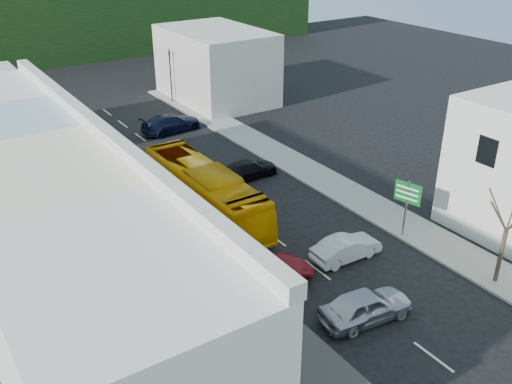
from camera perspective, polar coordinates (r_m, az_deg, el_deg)
name	(u,v)px	position (r m, az deg, el deg)	size (l,w,h in m)	color
ground	(317,270)	(31.14, 6.14, -7.74)	(120.00, 120.00, 0.00)	black
sidewalk_left	(116,229)	(35.53, -13.81, -3.63)	(3.00, 52.00, 0.15)	gray
sidewalk_right	(311,173)	(42.05, 5.55, 1.91)	(3.00, 52.00, 0.15)	gray
shopfront_row	(44,231)	(28.33, -20.46, -3.64)	(8.25, 30.00, 8.00)	silver
distant_block_right	(216,65)	(58.55, -4.02, 12.55)	(8.00, 12.00, 7.00)	#B7B2A8
hillside	(3,0)	(86.74, -24.00, 17.15)	(80.00, 26.00, 14.00)	black
bus	(204,193)	(35.65, -5.20, -0.13)	(2.50, 11.60, 3.10)	#EFA103
car_silver	(366,307)	(27.67, 10.90, -11.26)	(1.80, 4.40, 1.40)	#B9B9BE
car_white	(346,248)	(31.90, 9.01, -5.53)	(1.80, 4.40, 1.40)	silver
car_red	(265,275)	(29.36, 0.95, -8.25)	(1.90, 4.60, 1.40)	maroon
car_black_near	(248,169)	(41.03, -0.76, 2.35)	(1.84, 4.50, 1.40)	black
car_navy_far	(171,124)	(50.46, -8.46, 6.74)	(1.84, 4.50, 1.40)	black
pedestrian_left	(192,276)	(28.87, -6.41, -8.38)	(0.60, 0.40, 1.70)	black
direction_sign	(406,210)	(34.12, 14.74, -1.73)	(0.63, 1.62, 3.63)	#0B5B1C
street_tree	(506,231)	(30.94, 23.73, -3.60)	(2.15, 2.15, 6.17)	#372D21
traffic_signal	(171,76)	(57.99, -8.53, 11.36)	(0.91, 1.20, 5.36)	black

